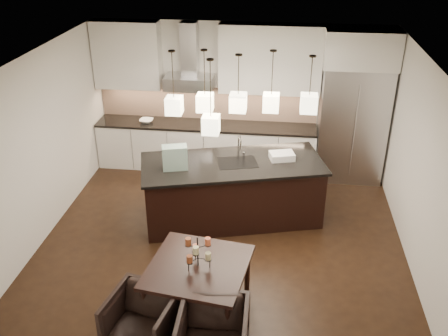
# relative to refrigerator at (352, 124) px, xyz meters

# --- Properties ---
(floor) EXTENTS (5.50, 5.50, 0.02)m
(floor) POSITION_rel_refrigerator_xyz_m (-2.10, -2.38, -1.08)
(floor) COLOR black
(floor) RESTS_ON ground
(ceiling) EXTENTS (5.50, 5.50, 0.02)m
(ceiling) POSITION_rel_refrigerator_xyz_m (-2.10, -2.38, 1.73)
(ceiling) COLOR white
(ceiling) RESTS_ON wall_back
(wall_back) EXTENTS (5.50, 0.02, 2.80)m
(wall_back) POSITION_rel_refrigerator_xyz_m (-2.10, 0.38, 0.32)
(wall_back) COLOR silver
(wall_back) RESTS_ON ground
(wall_front) EXTENTS (5.50, 0.02, 2.80)m
(wall_front) POSITION_rel_refrigerator_xyz_m (-2.10, -5.14, 0.32)
(wall_front) COLOR silver
(wall_front) RESTS_ON ground
(wall_left) EXTENTS (0.02, 5.50, 2.80)m
(wall_left) POSITION_rel_refrigerator_xyz_m (-4.86, -2.38, 0.32)
(wall_left) COLOR silver
(wall_left) RESTS_ON ground
(wall_right) EXTENTS (0.02, 5.50, 2.80)m
(wall_right) POSITION_rel_refrigerator_xyz_m (0.66, -2.38, 0.32)
(wall_right) COLOR silver
(wall_right) RESTS_ON ground
(refrigerator) EXTENTS (1.20, 0.72, 2.15)m
(refrigerator) POSITION_rel_refrigerator_xyz_m (0.00, 0.00, 0.00)
(refrigerator) COLOR #B7B7BA
(refrigerator) RESTS_ON floor
(fridge_panel) EXTENTS (1.26, 0.72, 0.65)m
(fridge_panel) POSITION_rel_refrigerator_xyz_m (0.00, 0.00, 1.40)
(fridge_panel) COLOR silver
(fridge_panel) RESTS_ON refrigerator
(lower_cabinets) EXTENTS (4.21, 0.62, 0.88)m
(lower_cabinets) POSITION_rel_refrigerator_xyz_m (-2.73, 0.05, -0.64)
(lower_cabinets) COLOR silver
(lower_cabinets) RESTS_ON floor
(countertop) EXTENTS (4.21, 0.66, 0.04)m
(countertop) POSITION_rel_refrigerator_xyz_m (-2.73, 0.05, -0.17)
(countertop) COLOR black
(countertop) RESTS_ON lower_cabinets
(backsplash) EXTENTS (4.21, 0.02, 0.63)m
(backsplash) POSITION_rel_refrigerator_xyz_m (-2.73, 0.35, 0.16)
(backsplash) COLOR #D6A98E
(backsplash) RESTS_ON countertop
(upper_cab_left) EXTENTS (1.25, 0.35, 1.25)m
(upper_cab_left) POSITION_rel_refrigerator_xyz_m (-4.20, 0.19, 1.10)
(upper_cab_left) COLOR silver
(upper_cab_left) RESTS_ON wall_back
(upper_cab_right) EXTENTS (1.85, 0.35, 1.25)m
(upper_cab_right) POSITION_rel_refrigerator_xyz_m (-1.55, 0.19, 1.10)
(upper_cab_right) COLOR silver
(upper_cab_right) RESTS_ON wall_back
(hood_canopy) EXTENTS (0.90, 0.52, 0.24)m
(hood_canopy) POSITION_rel_refrigerator_xyz_m (-3.03, 0.10, 0.65)
(hood_canopy) COLOR #B7B7BA
(hood_canopy) RESTS_ON wall_back
(hood_chimney) EXTENTS (0.30, 0.28, 0.96)m
(hood_chimney) POSITION_rel_refrigerator_xyz_m (-3.03, 0.21, 1.24)
(hood_chimney) COLOR #B7B7BA
(hood_chimney) RESTS_ON hood_canopy
(fruit_bowl) EXTENTS (0.27, 0.27, 0.06)m
(fruit_bowl) POSITION_rel_refrigerator_xyz_m (-3.88, 0.00, -0.12)
(fruit_bowl) COLOR silver
(fruit_bowl) RESTS_ON countertop
(island_body) EXTENTS (2.97, 1.80, 0.98)m
(island_body) POSITION_rel_refrigerator_xyz_m (-2.02, -1.73, -0.59)
(island_body) COLOR black
(island_body) RESTS_ON floor
(island_top) EXTENTS (3.08, 1.91, 0.04)m
(island_top) POSITION_rel_refrigerator_xyz_m (-2.02, -1.73, -0.08)
(island_top) COLOR black
(island_top) RESTS_ON island_body
(faucet) EXTENTS (0.18, 0.29, 0.42)m
(faucet) POSITION_rel_refrigerator_xyz_m (-1.94, -1.59, 0.16)
(faucet) COLOR silver
(faucet) RESTS_ON island_top
(tote_bag) EXTENTS (0.42, 0.29, 0.38)m
(tote_bag) POSITION_rel_refrigerator_xyz_m (-2.87, -2.04, 0.13)
(tote_bag) COLOR #1C523E
(tote_bag) RESTS_ON island_top
(food_container) EXTENTS (0.43, 0.36, 0.11)m
(food_container) POSITION_rel_refrigerator_xyz_m (-1.25, -1.51, 0.00)
(food_container) COLOR silver
(food_container) RESTS_ON island_top
(dining_table) EXTENTS (1.33, 1.33, 0.71)m
(dining_table) POSITION_rel_refrigerator_xyz_m (-2.21, -3.94, -0.72)
(dining_table) COLOR black
(dining_table) RESTS_ON floor
(candelabra) EXTENTS (0.38, 0.38, 0.41)m
(candelabra) POSITION_rel_refrigerator_xyz_m (-2.21, -3.94, -0.16)
(candelabra) COLOR black
(candelabra) RESTS_ON dining_table
(candle_a) EXTENTS (0.08, 0.08, 0.09)m
(candle_a) POSITION_rel_refrigerator_xyz_m (-2.07, -3.96, -0.20)
(candle_a) COLOR beige
(candle_a) RESTS_ON candelabra
(candle_b) EXTENTS (0.08, 0.08, 0.09)m
(candle_b) POSITION_rel_refrigerator_xyz_m (-2.25, -3.82, -0.20)
(candle_b) COLOR #CD5C3A
(candle_b) RESTS_ON candelabra
(candle_c) EXTENTS (0.08, 0.08, 0.09)m
(candle_c) POSITION_rel_refrigerator_xyz_m (-2.29, -4.04, -0.20)
(candle_c) COLOR brown
(candle_c) RESTS_ON candelabra
(candle_d) EXTENTS (0.08, 0.08, 0.09)m
(candle_d) POSITION_rel_refrigerator_xyz_m (-2.09, -3.87, -0.05)
(candle_d) COLOR #CD5C3A
(candle_d) RESTS_ON candelabra
(candle_e) EXTENTS (0.08, 0.08, 0.09)m
(candle_e) POSITION_rel_refrigerator_xyz_m (-2.32, -3.90, -0.05)
(candle_e) COLOR brown
(candle_e) RESTS_ON candelabra
(candle_f) EXTENTS (0.08, 0.08, 0.09)m
(candle_f) POSITION_rel_refrigerator_xyz_m (-2.20, -4.06, -0.05)
(candle_f) COLOR beige
(candle_f) RESTS_ON candelabra
(armchair_left) EXTENTS (0.88, 0.90, 0.69)m
(armchair_left) POSITION_rel_refrigerator_xyz_m (-2.76, -4.57, -0.73)
(armchair_left) COLOR black
(armchair_left) RESTS_ON floor
(armchair_right) EXTENTS (0.78, 0.80, 0.72)m
(armchair_right) POSITION_rel_refrigerator_xyz_m (-1.91, -4.69, -0.72)
(armchair_right) COLOR black
(armchair_right) RESTS_ON floor
(pendant_a) EXTENTS (0.24, 0.24, 0.26)m
(pendant_a) POSITION_rel_refrigerator_xyz_m (-2.89, -1.84, 0.90)
(pendant_a) COLOR #F3E9BD
(pendant_a) RESTS_ON ceiling
(pendant_b) EXTENTS (0.24, 0.24, 0.26)m
(pendant_b) POSITION_rel_refrigerator_xyz_m (-2.44, -1.72, 0.92)
(pendant_b) COLOR #F3E9BD
(pendant_b) RESTS_ON ceiling
(pendant_c) EXTENTS (0.24, 0.24, 0.26)m
(pendant_c) POSITION_rel_refrigerator_xyz_m (-1.93, -1.93, 1.02)
(pendant_c) COLOR #F3E9BD
(pendant_c) RESTS_ON ceiling
(pendant_d) EXTENTS (0.24, 0.24, 0.26)m
(pendant_d) POSITION_rel_refrigerator_xyz_m (-1.46, -1.65, 0.94)
(pendant_d) COLOR #F3E9BD
(pendant_d) RESTS_ON ceiling
(pendant_e) EXTENTS (0.24, 0.24, 0.26)m
(pendant_e) POSITION_rel_refrigerator_xyz_m (-0.92, -1.88, 1.03)
(pendant_e) COLOR #F3E9BD
(pendant_e) RESTS_ON ceiling
(pendant_f) EXTENTS (0.24, 0.24, 0.26)m
(pendant_f) POSITION_rel_refrigerator_xyz_m (-2.28, -2.23, 0.78)
(pendant_f) COLOR #F3E9BD
(pendant_f) RESTS_ON ceiling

